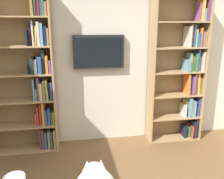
% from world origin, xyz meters
% --- Properties ---
extents(wall_back, '(4.52, 0.06, 2.70)m').
position_xyz_m(wall_back, '(0.00, -2.23, 1.35)').
color(wall_back, beige).
rests_on(wall_back, ground).
extents(bookshelf_left, '(0.80, 0.28, 2.12)m').
position_xyz_m(bookshelf_left, '(-1.20, -2.06, 1.04)').
color(bookshelf_left, tan).
rests_on(bookshelf_left, ground).
extents(bookshelf_right, '(0.87, 0.28, 2.20)m').
position_xyz_m(bookshelf_right, '(0.99, -2.06, 1.07)').
color(bookshelf_right, tan).
rests_on(bookshelf_right, ground).
extents(wall_mounted_tv, '(0.71, 0.07, 0.47)m').
position_xyz_m(wall_mounted_tv, '(0.04, -2.15, 1.36)').
color(wall_mounted_tv, black).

